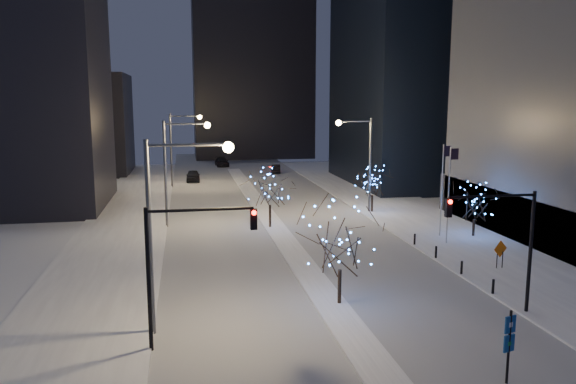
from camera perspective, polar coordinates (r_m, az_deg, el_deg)
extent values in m
plane|color=silver|center=(29.82, 6.50, -14.21)|extent=(160.00, 160.00, 0.00)
cube|color=#A2A7B1|center=(62.78, -2.81, -1.57)|extent=(20.00, 130.00, 0.02)
cube|color=white|center=(57.92, -2.15, -2.43)|extent=(2.00, 80.00, 0.15)
cube|color=white|center=(52.93, 15.82, -3.91)|extent=(10.00, 90.00, 0.15)
cube|color=white|center=(47.96, -17.21, -5.34)|extent=(8.00, 90.00, 0.15)
cube|color=black|center=(97.83, -21.10, 6.45)|extent=(18.00, 16.00, 16.00)
cube|color=black|center=(119.30, -3.72, 13.71)|extent=(24.00, 14.00, 42.00)
cylinder|color=#595E66|center=(29.00, -13.86, -4.68)|extent=(0.24, 0.24, 10.00)
cylinder|color=#595E66|center=(28.19, -10.16, 4.74)|extent=(4.00, 0.16, 0.16)
sphere|color=#F9C37C|center=(28.29, -6.09, 4.55)|extent=(0.56, 0.56, 0.56)
cylinder|color=#595E66|center=(53.59, -12.36, 1.74)|extent=(0.24, 0.24, 10.00)
cylinder|color=#595E66|center=(53.15, -10.37, 6.84)|extent=(4.00, 0.16, 0.16)
sphere|color=#F9C37C|center=(53.20, -8.19, 6.73)|extent=(0.56, 0.56, 0.56)
cylinder|color=#595E66|center=(78.43, -11.80, 4.11)|extent=(0.24, 0.24, 10.00)
cylinder|color=#595E66|center=(78.14, -10.44, 7.59)|extent=(4.00, 0.16, 0.16)
sphere|color=#F9C37C|center=(78.17, -8.96, 7.52)|extent=(0.56, 0.56, 0.56)
cylinder|color=#595E66|center=(59.68, 8.34, 2.62)|extent=(0.24, 0.24, 10.00)
cylinder|color=#595E66|center=(58.78, 6.82, 7.15)|extent=(3.50, 0.16, 0.16)
sphere|color=#F9C37C|center=(58.30, 5.16, 7.01)|extent=(0.56, 0.56, 0.56)
cylinder|color=black|center=(27.49, -13.98, -8.72)|extent=(0.20, 0.20, 7.00)
cylinder|color=black|center=(26.61, -8.87, -1.80)|extent=(5.00, 0.14, 0.14)
cube|color=black|center=(26.90, -3.51, -2.78)|extent=(0.32, 0.28, 1.00)
sphere|color=#FF0C05|center=(26.65, -3.47, -2.12)|extent=(0.22, 0.22, 0.22)
cylinder|color=black|center=(33.96, 23.40, -5.75)|extent=(0.20, 0.20, 7.00)
cylinder|color=black|center=(31.96, 20.05, -0.39)|extent=(5.00, 0.14, 0.14)
cube|color=black|center=(30.87, 15.99, -1.55)|extent=(0.32, 0.28, 1.00)
sphere|color=#FF0C05|center=(30.65, 16.17, -0.97)|extent=(0.22, 0.22, 0.22)
cylinder|color=silver|center=(47.75, 15.99, -0.34)|extent=(0.10, 0.10, 8.00)
cube|color=black|center=(47.48, 16.55, 3.72)|extent=(0.70, 0.03, 0.90)
cylinder|color=silver|center=(50.23, 15.34, 0.15)|extent=(0.10, 0.10, 8.00)
cube|color=black|center=(49.97, 15.87, 4.01)|extent=(0.70, 0.03, 0.90)
cylinder|color=black|center=(37.02, 20.12, -9.00)|extent=(0.16, 0.16, 0.90)
cylinder|color=black|center=(40.34, 17.23, -7.34)|extent=(0.16, 0.16, 0.90)
cylinder|color=black|center=(43.78, 14.80, -5.92)|extent=(0.16, 0.16, 0.90)
cylinder|color=black|center=(47.30, 12.74, -4.70)|extent=(0.16, 0.16, 0.90)
imported|color=black|center=(83.79, -9.62, 1.63)|extent=(2.01, 4.83, 1.63)
imported|color=black|center=(92.50, -1.27, 2.40)|extent=(1.99, 4.34, 1.38)
imported|color=black|center=(102.19, -6.73, 3.05)|extent=(2.45, 5.46, 1.55)
cylinder|color=black|center=(33.27, 5.26, -9.52)|extent=(0.22, 0.22, 2.01)
cylinder|color=black|center=(52.34, -1.84, -2.45)|extent=(0.22, 0.22, 2.08)
cylinder|color=black|center=(51.66, 18.33, -3.45)|extent=(0.22, 0.22, 1.45)
cylinder|color=black|center=(60.21, 8.53, -1.14)|extent=(0.22, 0.22, 1.76)
cylinder|color=black|center=(26.13, 21.52, -14.48)|extent=(0.11, 0.11, 3.25)
cube|color=#0D4294|center=(25.74, 21.66, -12.39)|extent=(0.57, 0.24, 0.74)
cube|color=#0D4294|center=(26.06, 21.54, -14.10)|extent=(0.57, 0.24, 0.74)
cylinder|color=black|center=(42.44, 20.46, -6.49)|extent=(0.06, 0.06, 1.18)
cylinder|color=black|center=(42.65, 20.96, -6.44)|extent=(0.06, 0.06, 1.18)
cube|color=orange|center=(42.34, 20.77, -5.42)|extent=(1.17, 0.38, 1.21)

